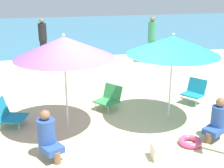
{
  "coord_description": "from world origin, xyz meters",
  "views": [
    {
      "loc": [
        -1.22,
        -5.85,
        3.07
      ],
      "look_at": [
        0.39,
        1.02,
        0.7
      ],
      "focal_mm": 48.93,
      "sensor_mm": 36.0,
      "label": 1
    }
  ],
  "objects_px": {
    "person_c": "(152,40)",
    "swim_ring": "(190,142)",
    "beach_chair_c": "(109,97)",
    "person_b": "(217,119)",
    "umbrella_teal": "(173,45)",
    "beach_bag": "(156,152)",
    "umbrella_purple": "(64,47)",
    "person_a": "(48,135)",
    "beach_chair_b": "(195,90)",
    "person_d": "(43,40)",
    "beach_chair_a": "(8,114)"
  },
  "relations": [
    {
      "from": "beach_chair_c",
      "to": "swim_ring",
      "type": "xyz_separation_m",
      "value": [
        1.17,
        -2.12,
        -0.25
      ]
    },
    {
      "from": "person_b",
      "to": "person_d",
      "type": "bearing_deg",
      "value": -96.15
    },
    {
      "from": "person_b",
      "to": "beach_bag",
      "type": "relative_size",
      "value": 3.06
    },
    {
      "from": "umbrella_purple",
      "to": "umbrella_teal",
      "type": "distance_m",
      "value": 2.34
    },
    {
      "from": "umbrella_purple",
      "to": "person_d",
      "type": "bearing_deg",
      "value": 93.36
    },
    {
      "from": "swim_ring",
      "to": "person_d",
      "type": "bearing_deg",
      "value": 109.34
    },
    {
      "from": "swim_ring",
      "to": "beach_bag",
      "type": "bearing_deg",
      "value": -158.28
    },
    {
      "from": "beach_chair_b",
      "to": "person_d",
      "type": "distance_m",
      "value": 6.77
    },
    {
      "from": "beach_chair_a",
      "to": "person_b",
      "type": "bearing_deg",
      "value": -0.81
    },
    {
      "from": "umbrella_purple",
      "to": "beach_chair_a",
      "type": "relative_size",
      "value": 2.76
    },
    {
      "from": "person_a",
      "to": "person_b",
      "type": "bearing_deg",
      "value": 61.81
    },
    {
      "from": "beach_chair_b",
      "to": "person_b",
      "type": "height_order",
      "value": "person_b"
    },
    {
      "from": "person_a",
      "to": "swim_ring",
      "type": "bearing_deg",
      "value": 59.03
    },
    {
      "from": "umbrella_purple",
      "to": "beach_chair_c",
      "type": "height_order",
      "value": "umbrella_purple"
    },
    {
      "from": "umbrella_teal",
      "to": "beach_chair_c",
      "type": "relative_size",
      "value": 2.7
    },
    {
      "from": "umbrella_teal",
      "to": "beach_chair_b",
      "type": "relative_size",
      "value": 2.95
    },
    {
      "from": "person_d",
      "to": "beach_bag",
      "type": "relative_size",
      "value": 5.97
    },
    {
      "from": "person_a",
      "to": "beach_bag",
      "type": "bearing_deg",
      "value": 47.57
    },
    {
      "from": "person_c",
      "to": "swim_ring",
      "type": "bearing_deg",
      "value": -80.77
    },
    {
      "from": "beach_chair_b",
      "to": "beach_bag",
      "type": "distance_m",
      "value": 3.07
    },
    {
      "from": "beach_chair_b",
      "to": "swim_ring",
      "type": "xyz_separation_m",
      "value": [
        -1.12,
        -2.01,
        -0.29
      ]
    },
    {
      "from": "person_b",
      "to": "swim_ring",
      "type": "xyz_separation_m",
      "value": [
        -0.64,
        -0.12,
        -0.36
      ]
    },
    {
      "from": "person_d",
      "to": "swim_ring",
      "type": "xyz_separation_m",
      "value": [
        2.67,
        -7.6,
        -0.8
      ]
    },
    {
      "from": "beach_chair_b",
      "to": "beach_chair_c",
      "type": "height_order",
      "value": "beach_chair_b"
    },
    {
      "from": "beach_chair_a",
      "to": "beach_bag",
      "type": "bearing_deg",
      "value": -16.96
    },
    {
      "from": "beach_bag",
      "to": "person_d",
      "type": "bearing_deg",
      "value": 102.93
    },
    {
      "from": "beach_chair_b",
      "to": "person_c",
      "type": "bearing_deg",
      "value": -128.94
    },
    {
      "from": "person_a",
      "to": "person_c",
      "type": "bearing_deg",
      "value": 118.1
    },
    {
      "from": "person_a",
      "to": "umbrella_purple",
      "type": "bearing_deg",
      "value": 130.64
    },
    {
      "from": "beach_chair_c",
      "to": "person_b",
      "type": "height_order",
      "value": "person_b"
    },
    {
      "from": "beach_chair_b",
      "to": "person_d",
      "type": "bearing_deg",
      "value": -90.26
    },
    {
      "from": "beach_chair_a",
      "to": "beach_chair_c",
      "type": "relative_size",
      "value": 1.0
    },
    {
      "from": "beach_bag",
      "to": "person_c",
      "type": "bearing_deg",
      "value": 70.75
    },
    {
      "from": "person_c",
      "to": "swim_ring",
      "type": "relative_size",
      "value": 3.93
    },
    {
      "from": "person_c",
      "to": "beach_bag",
      "type": "height_order",
      "value": "person_c"
    },
    {
      "from": "umbrella_purple",
      "to": "person_c",
      "type": "distance_m",
      "value": 6.3
    },
    {
      "from": "swim_ring",
      "to": "beach_chair_c",
      "type": "bearing_deg",
      "value": 118.96
    },
    {
      "from": "beach_chair_c",
      "to": "person_d",
      "type": "bearing_deg",
      "value": -111.32
    },
    {
      "from": "beach_chair_c",
      "to": "person_a",
      "type": "height_order",
      "value": "person_a"
    },
    {
      "from": "person_a",
      "to": "beach_chair_b",
      "type": "bearing_deg",
      "value": 88.12
    },
    {
      "from": "umbrella_teal",
      "to": "person_b",
      "type": "relative_size",
      "value": 2.34
    },
    {
      "from": "beach_chair_c",
      "to": "person_d",
      "type": "distance_m",
      "value": 5.71
    },
    {
      "from": "umbrella_teal",
      "to": "beach_chair_a",
      "type": "xyz_separation_m",
      "value": [
        -3.62,
        0.5,
        -1.48
      ]
    },
    {
      "from": "beach_chair_c",
      "to": "beach_bag",
      "type": "distance_m",
      "value": 2.48
    },
    {
      "from": "person_b",
      "to": "beach_chair_b",
      "type": "bearing_deg",
      "value": -134.41
    },
    {
      "from": "beach_chair_a",
      "to": "beach_bag",
      "type": "distance_m",
      "value": 3.4
    },
    {
      "from": "umbrella_teal",
      "to": "beach_bag",
      "type": "height_order",
      "value": "umbrella_teal"
    },
    {
      "from": "umbrella_teal",
      "to": "person_a",
      "type": "relative_size",
      "value": 2.23
    },
    {
      "from": "person_d",
      "to": "person_c",
      "type": "bearing_deg",
      "value": 128.12
    },
    {
      "from": "person_c",
      "to": "person_d",
      "type": "xyz_separation_m",
      "value": [
        -4.13,
        1.34,
        -0.06
      ]
    }
  ]
}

